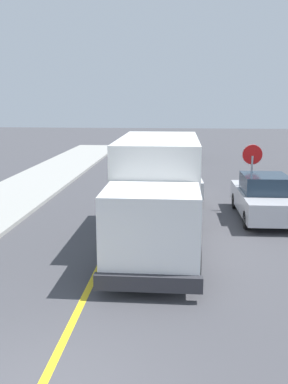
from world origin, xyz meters
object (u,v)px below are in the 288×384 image
at_px(parked_car_near, 179,179).
at_px(parked_car_mid, 174,160).
at_px(parked_van_across, 263,198).
at_px(parked_car_far, 176,148).
at_px(box_truck, 157,188).
at_px(stop_sign, 252,165).

height_order(parked_car_near, parked_car_mid, same).
height_order(parked_car_mid, parked_van_across, same).
bearing_deg(parked_car_far, parked_van_across, -78.12).
relative_size(box_truck, parked_car_mid, 1.62).
bearing_deg(parked_van_across, box_truck, -139.84).
bearing_deg(parked_car_mid, parked_van_across, -70.71).
distance_m(parked_car_near, parked_car_far, 12.62).
xyz_separation_m(parked_car_near, parked_car_mid, (-0.33, 6.28, 0.00)).
height_order(parked_car_far, stop_sign, stop_sign).
height_order(parked_car_far, parked_van_across, same).
relative_size(parked_car_mid, parked_van_across, 1.00).
relative_size(box_truck, parked_car_near, 1.60).
distance_m(parked_car_far, stop_sign, 15.40).
bearing_deg(stop_sign, parked_van_across, -75.81).
bearing_deg(stop_sign, parked_car_far, 101.71).
distance_m(parked_car_mid, stop_sign, 9.31).
distance_m(parked_car_near, stop_sign, 3.87).
bearing_deg(parked_van_across, parked_car_near, 131.17).
relative_size(parked_car_far, stop_sign, 1.69).
distance_m(parked_car_mid, parked_van_across, 10.42).
bearing_deg(box_truck, parked_car_far, 88.93).
xyz_separation_m(parked_car_near, stop_sign, (2.82, -2.42, 1.06)).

